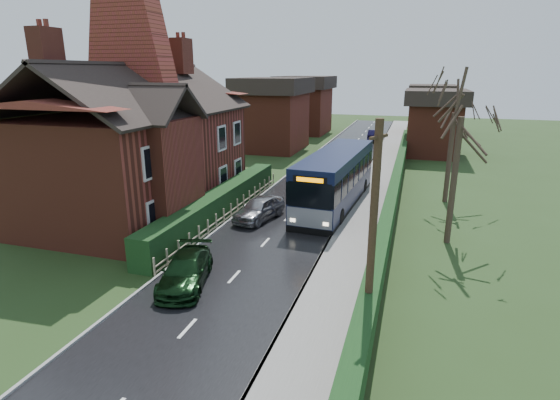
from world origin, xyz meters
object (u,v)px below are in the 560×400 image
(brick_house, at_px, (140,140))
(car_silver, at_px, (259,208))
(telegraph_pole, at_px, (372,238))
(bus_stop_sign, at_px, (343,195))
(car_green, at_px, (186,271))
(bus, at_px, (336,179))

(brick_house, relative_size, car_silver, 3.72)
(telegraph_pole, bearing_deg, bus_stop_sign, 128.02)
(car_silver, height_order, bus_stop_sign, bus_stop_sign)
(car_green, relative_size, bus_stop_sign, 1.63)
(bus, relative_size, car_green, 2.78)
(brick_house, xyz_separation_m, bus_stop_sign, (11.93, 1.21, -2.70))
(car_silver, height_order, car_green, car_silver)
(car_green, bearing_deg, car_silver, 73.92)
(bus_stop_sign, relative_size, telegraph_pole, 0.36)
(brick_house, bearing_deg, bus, 22.62)
(bus, height_order, car_silver, bus)
(car_silver, xyz_separation_m, bus_stop_sign, (4.70, 0.69, 1.01))
(brick_house, bearing_deg, bus_stop_sign, 5.78)
(bus, relative_size, bus_stop_sign, 4.53)
(bus, xyz_separation_m, telegraph_pole, (3.60, -14.33, 1.86))
(brick_house, xyz_separation_m, telegraph_pole, (14.53, -9.78, -0.80))
(car_silver, relative_size, car_green, 0.95)
(bus, bearing_deg, brick_house, -153.74)
(car_green, xyz_separation_m, telegraph_pole, (7.40, -1.85, 2.98))
(car_green, height_order, telegraph_pole, telegraph_pole)
(car_silver, distance_m, car_green, 8.45)
(car_green, bearing_deg, brick_house, 116.59)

